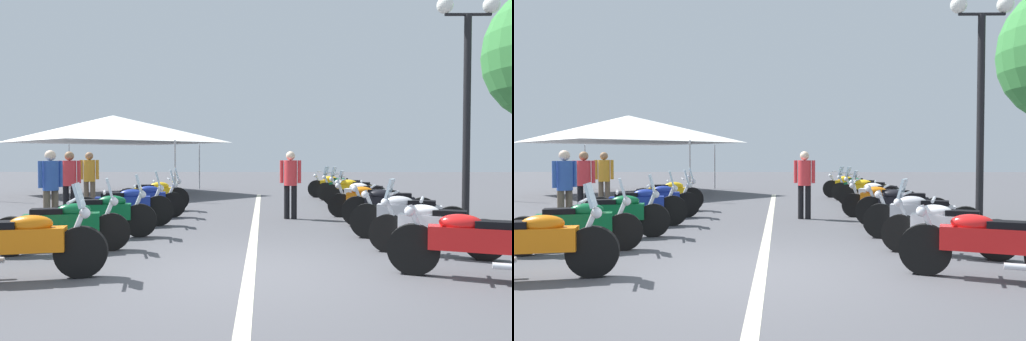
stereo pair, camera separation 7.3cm
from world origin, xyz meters
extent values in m
plane|color=#4C4C51|center=(0.00, 0.00, 0.00)|extent=(80.00, 80.00, 0.00)
cube|color=beige|center=(4.10, 0.00, 0.00)|extent=(17.62, 0.16, 0.01)
cylinder|color=black|center=(-0.24, 2.15, 0.33)|extent=(0.28, 0.68, 0.66)
cube|color=orange|center=(-0.41, 2.91, 0.51)|extent=(0.53, 1.21, 0.30)
ellipsoid|color=orange|center=(-0.37, 2.73, 0.71)|extent=(0.37, 0.56, 0.22)
cylinder|color=silver|center=(-0.25, 2.21, 0.63)|extent=(0.13, 0.30, 0.58)
cylinder|color=silver|center=(-0.26, 2.25, 0.99)|extent=(0.61, 0.18, 0.04)
sphere|color=silver|center=(-0.23, 2.10, 0.83)|extent=(0.14, 0.14, 0.14)
cube|color=silver|center=(-0.25, 2.17, 1.06)|extent=(0.38, 0.20, 0.32)
cylinder|color=black|center=(1.51, 2.33, 0.31)|extent=(0.33, 0.63, 0.62)
cylinder|color=black|center=(1.04, 3.76, 0.31)|extent=(0.33, 0.63, 0.62)
cube|color=#0C592D|center=(1.28, 3.04, 0.49)|extent=(0.62, 1.17, 0.30)
ellipsoid|color=#0C592D|center=(1.33, 2.87, 0.69)|extent=(0.41, 0.58, 0.22)
cube|color=black|center=(1.21, 3.25, 0.67)|extent=(0.40, 0.54, 0.12)
cylinder|color=silver|center=(1.49, 2.39, 0.61)|extent=(0.16, 0.30, 0.58)
cylinder|color=silver|center=(1.48, 2.42, 0.97)|extent=(0.60, 0.23, 0.04)
sphere|color=silver|center=(1.53, 2.28, 0.81)|extent=(0.14, 0.14, 0.14)
cylinder|color=silver|center=(1.31, 3.53, 0.22)|extent=(0.25, 0.55, 0.08)
cube|color=silver|center=(1.51, 2.35, 1.04)|extent=(0.38, 0.23, 0.32)
cylinder|color=black|center=(2.83, 2.19, 0.32)|extent=(0.27, 0.66, 0.64)
cylinder|color=black|center=(2.53, 3.55, 0.32)|extent=(0.27, 0.66, 0.64)
cube|color=#0C592D|center=(2.68, 2.87, 0.50)|extent=(0.50, 1.09, 0.30)
ellipsoid|color=#0C592D|center=(2.72, 2.70, 0.70)|extent=(0.36, 0.56, 0.22)
cube|color=black|center=(2.63, 3.09, 0.68)|extent=(0.36, 0.52, 0.12)
cylinder|color=silver|center=(2.81, 2.25, 0.62)|extent=(0.13, 0.30, 0.58)
cylinder|color=silver|center=(2.81, 2.29, 0.98)|extent=(0.61, 0.17, 0.04)
sphere|color=silver|center=(2.84, 2.14, 0.82)|extent=(0.14, 0.14, 0.14)
cylinder|color=silver|center=(2.77, 3.32, 0.22)|extent=(0.19, 0.55, 0.08)
cube|color=silver|center=(2.82, 2.21, 1.05)|extent=(0.38, 0.19, 0.32)
cylinder|color=black|center=(4.30, 2.16, 0.34)|extent=(0.30, 0.69, 0.68)
cylinder|color=black|center=(3.93, 3.64, 0.34)|extent=(0.30, 0.69, 0.68)
cube|color=navy|center=(4.12, 2.90, 0.52)|extent=(0.55, 1.19, 0.30)
ellipsoid|color=navy|center=(4.16, 2.72, 0.72)|extent=(0.38, 0.57, 0.22)
cube|color=black|center=(4.07, 3.11, 0.70)|extent=(0.37, 0.53, 0.12)
cylinder|color=silver|center=(4.29, 2.22, 0.64)|extent=(0.14, 0.30, 0.58)
cylinder|color=silver|center=(4.28, 2.25, 1.00)|extent=(0.61, 0.19, 0.04)
sphere|color=silver|center=(4.32, 2.11, 0.84)|extent=(0.14, 0.14, 0.14)
cylinder|color=silver|center=(4.18, 3.39, 0.24)|extent=(0.21, 0.55, 0.08)
cube|color=silver|center=(4.30, 2.18, 1.07)|extent=(0.38, 0.21, 0.32)
cylinder|color=black|center=(5.77, 2.12, 0.32)|extent=(0.31, 0.66, 0.64)
cylinder|color=black|center=(5.36, 3.61, 0.32)|extent=(0.31, 0.66, 0.64)
cube|color=navy|center=(5.56, 2.86, 0.50)|extent=(0.58, 1.20, 0.30)
ellipsoid|color=navy|center=(5.61, 2.69, 0.70)|extent=(0.39, 0.57, 0.22)
cube|color=black|center=(5.50, 3.07, 0.68)|extent=(0.38, 0.53, 0.12)
cylinder|color=silver|center=(5.75, 2.18, 0.62)|extent=(0.14, 0.30, 0.58)
cylinder|color=silver|center=(5.74, 2.22, 0.98)|extent=(0.61, 0.20, 0.04)
sphere|color=silver|center=(5.78, 2.07, 0.82)|extent=(0.14, 0.14, 0.14)
cylinder|color=silver|center=(5.61, 3.36, 0.23)|extent=(0.22, 0.55, 0.08)
cube|color=silver|center=(5.76, 2.14, 1.05)|extent=(0.38, 0.21, 0.32)
cylinder|color=black|center=(7.25, 2.27, 0.33)|extent=(0.29, 0.68, 0.67)
cylinder|color=black|center=(6.94, 3.59, 0.33)|extent=(0.29, 0.68, 0.67)
cube|color=#EAB214|center=(7.10, 2.93, 0.51)|extent=(0.51, 1.07, 0.30)
ellipsoid|color=#EAB214|center=(7.14, 2.76, 0.71)|extent=(0.37, 0.57, 0.22)
cube|color=black|center=(7.05, 3.15, 0.69)|extent=(0.36, 0.53, 0.12)
cylinder|color=silver|center=(7.24, 2.33, 0.63)|extent=(0.13, 0.30, 0.58)
cylinder|color=silver|center=(7.23, 2.37, 0.99)|extent=(0.61, 0.18, 0.04)
sphere|color=silver|center=(7.26, 2.22, 0.83)|extent=(0.14, 0.14, 0.14)
cylinder|color=silver|center=(7.18, 3.37, 0.23)|extent=(0.20, 0.55, 0.08)
cube|color=silver|center=(7.24, 2.29, 1.06)|extent=(0.38, 0.20, 0.32)
cylinder|color=black|center=(-0.01, -2.16, 0.34)|extent=(0.36, 0.68, 0.67)
cube|color=red|center=(-0.27, -2.87, 0.52)|extent=(0.65, 1.16, 0.30)
ellipsoid|color=red|center=(-0.21, -2.70, 0.72)|extent=(0.42, 0.58, 0.22)
cube|color=black|center=(-0.34, -3.07, 0.70)|extent=(0.41, 0.54, 0.12)
cylinder|color=silver|center=(-0.03, -2.22, 0.64)|extent=(0.17, 0.30, 0.58)
cylinder|color=silver|center=(-0.05, -2.26, 1.00)|extent=(0.60, 0.25, 0.04)
sphere|color=silver|center=(0.01, -2.12, 0.84)|extent=(0.14, 0.14, 0.14)
cylinder|color=black|center=(1.45, -2.21, 0.31)|extent=(0.39, 0.62, 0.62)
cylinder|color=black|center=(0.86, -3.49, 0.31)|extent=(0.39, 0.62, 0.62)
cube|color=white|center=(1.16, -2.85, 0.49)|extent=(0.70, 1.09, 0.30)
ellipsoid|color=white|center=(1.23, -2.69, 0.69)|extent=(0.45, 0.58, 0.22)
cube|color=black|center=(1.06, -3.05, 0.67)|extent=(0.44, 0.54, 0.12)
cylinder|color=silver|center=(1.42, -2.27, 0.61)|extent=(0.18, 0.29, 0.58)
cylinder|color=silver|center=(1.41, -2.31, 0.97)|extent=(0.58, 0.30, 0.04)
sphere|color=silver|center=(1.47, -2.17, 0.81)|extent=(0.14, 0.14, 0.14)
cylinder|color=silver|center=(0.82, -3.16, 0.22)|extent=(0.30, 0.53, 0.08)
cube|color=silver|center=(1.44, -2.23, 1.04)|extent=(0.38, 0.26, 0.32)
cylinder|color=black|center=(2.76, -2.16, 0.33)|extent=(0.35, 0.67, 0.66)
cylinder|color=black|center=(2.27, -3.58, 0.33)|extent=(0.35, 0.67, 0.66)
cube|color=silver|center=(2.52, -2.87, 0.51)|extent=(0.64, 1.17, 0.30)
ellipsoid|color=silver|center=(2.58, -2.70, 0.71)|extent=(0.42, 0.58, 0.22)
cube|color=black|center=(2.44, -3.08, 0.69)|extent=(0.40, 0.54, 0.12)
cylinder|color=silver|center=(2.74, -2.22, 0.63)|extent=(0.16, 0.30, 0.58)
cylinder|color=silver|center=(2.73, -2.26, 0.99)|extent=(0.60, 0.24, 0.04)
sphere|color=silver|center=(2.78, -2.12, 0.83)|extent=(0.14, 0.14, 0.14)
cylinder|color=silver|center=(2.20, -3.24, 0.23)|extent=(0.25, 0.55, 0.08)
cylinder|color=black|center=(4.32, -2.26, 0.33)|extent=(0.28, 0.68, 0.67)
cylinder|color=black|center=(4.03, -3.62, 0.33)|extent=(0.28, 0.68, 0.67)
cube|color=black|center=(4.17, -2.94, 0.51)|extent=(0.49, 1.09, 0.30)
ellipsoid|color=black|center=(4.21, -2.77, 0.71)|extent=(0.36, 0.56, 0.22)
cube|color=black|center=(4.13, -3.16, 0.69)|extent=(0.35, 0.52, 0.12)
cylinder|color=silver|center=(4.30, -2.32, 0.63)|extent=(0.13, 0.30, 0.58)
cylinder|color=silver|center=(4.30, -2.36, 0.99)|extent=(0.61, 0.17, 0.04)
sphere|color=silver|center=(4.33, -2.21, 0.83)|extent=(0.14, 0.14, 0.14)
cylinder|color=silver|center=(3.91, -3.31, 0.23)|extent=(0.19, 0.55, 0.08)
cylinder|color=black|center=(5.89, -2.14, 0.30)|extent=(0.32, 0.62, 0.61)
cylinder|color=black|center=(5.43, -3.54, 0.30)|extent=(0.32, 0.62, 0.61)
cube|color=orange|center=(5.66, -2.84, 0.48)|extent=(0.61, 1.15, 0.30)
ellipsoid|color=orange|center=(5.72, -2.67, 0.68)|extent=(0.41, 0.58, 0.22)
cube|color=black|center=(5.59, -3.05, 0.66)|extent=(0.40, 0.54, 0.12)
cylinder|color=silver|center=(5.87, -2.20, 0.60)|extent=(0.16, 0.30, 0.58)
cylinder|color=silver|center=(5.86, -2.23, 0.96)|extent=(0.60, 0.23, 0.04)
sphere|color=silver|center=(5.91, -2.09, 0.80)|extent=(0.14, 0.14, 0.14)
cylinder|color=silver|center=(5.35, -3.20, 0.21)|extent=(0.25, 0.55, 0.08)
cube|color=silver|center=(5.89, -2.16, 1.03)|extent=(0.38, 0.23, 0.32)
cylinder|color=black|center=(7.32, -2.34, 0.31)|extent=(0.37, 0.63, 0.63)
cylinder|color=black|center=(6.74, -3.71, 0.31)|extent=(0.37, 0.63, 0.63)
cube|color=white|center=(7.03, -3.03, 0.49)|extent=(0.70, 1.15, 0.30)
ellipsoid|color=white|center=(7.10, -2.86, 0.69)|extent=(0.44, 0.58, 0.22)
cube|color=black|center=(6.94, -3.23, 0.67)|extent=(0.43, 0.54, 0.12)
cylinder|color=silver|center=(7.30, -2.39, 0.61)|extent=(0.18, 0.29, 0.58)
cylinder|color=silver|center=(7.28, -2.43, 0.97)|extent=(0.59, 0.28, 0.04)
sphere|color=silver|center=(7.34, -2.29, 0.81)|extent=(0.14, 0.14, 0.14)
cylinder|color=silver|center=(6.69, -3.37, 0.22)|extent=(0.29, 0.54, 0.08)
cylinder|color=black|center=(8.79, -2.38, 0.33)|extent=(0.39, 0.67, 0.67)
cylinder|color=black|center=(8.27, -3.63, 0.33)|extent=(0.39, 0.67, 0.67)
cube|color=#EAB214|center=(8.53, -3.01, 0.51)|extent=(0.65, 1.06, 0.30)
ellipsoid|color=#EAB214|center=(8.59, -2.84, 0.71)|extent=(0.44, 0.58, 0.22)
cube|color=black|center=(8.44, -3.21, 0.69)|extent=(0.42, 0.54, 0.12)
cylinder|color=silver|center=(8.76, -2.44, 0.63)|extent=(0.18, 0.29, 0.58)
cylinder|color=silver|center=(8.75, -2.48, 0.99)|extent=(0.59, 0.27, 0.04)
sphere|color=silver|center=(8.80, -2.34, 0.83)|extent=(0.14, 0.14, 0.14)
cylinder|color=silver|center=(8.20, -3.31, 0.23)|extent=(0.28, 0.54, 0.08)
cube|color=silver|center=(8.78, -2.40, 1.06)|extent=(0.38, 0.25, 0.32)
cylinder|color=black|center=(10.39, -2.36, 0.32)|extent=(0.39, 0.63, 0.63)
cylinder|color=black|center=(9.79, -3.67, 0.32)|extent=(0.39, 0.63, 0.63)
cube|color=#0C592D|center=(10.09, -3.01, 0.50)|extent=(0.71, 1.11, 0.30)
ellipsoid|color=#0C592D|center=(10.16, -2.85, 0.70)|extent=(0.45, 0.58, 0.22)
cube|color=black|center=(10.00, -3.21, 0.68)|extent=(0.44, 0.54, 0.12)
cylinder|color=silver|center=(10.36, -2.41, 0.62)|extent=(0.18, 0.29, 0.58)
cylinder|color=silver|center=(10.35, -2.45, 0.98)|extent=(0.58, 0.30, 0.04)
sphere|color=silver|center=(10.41, -2.31, 0.82)|extent=(0.14, 0.14, 0.14)
cylinder|color=silver|center=(9.74, -3.33, 0.22)|extent=(0.30, 0.53, 0.08)
cube|color=silver|center=(10.38, -2.38, 1.05)|extent=(0.38, 0.26, 0.32)
cylinder|color=black|center=(11.62, -2.18, 0.33)|extent=(0.35, 0.66, 0.65)
cylinder|color=black|center=(11.16, -3.48, 0.33)|extent=(0.35, 0.66, 0.65)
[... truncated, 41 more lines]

